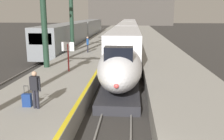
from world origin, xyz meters
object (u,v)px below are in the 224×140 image
Objects in this scene: regional_train_adjacent at (79,32)px; passenger_near_edge at (35,87)px; passenger_mid_platform at (88,43)px; departure_info_board at (68,51)px; highspeed_train_main at (127,34)px; rolling_suitcase at (27,100)px.

regional_train_adjacent is 31.67m from passenger_near_edge.
passenger_near_edge is 1.00× the size of passenger_mid_platform.
passenger_near_edge is 7.22m from departure_info_board.
departure_info_board is at bearing -99.69° from highspeed_train_main.
rolling_suitcase is at bearing 160.21° from passenger_near_edge.
departure_info_board is (0.13, 7.01, 1.20)m from rolling_suitcase.
passenger_mid_platform reaches higher than rolling_suitcase.
regional_train_adjacent is (-8.10, 1.78, 0.18)m from highspeed_train_main.
rolling_suitcase is (0.06, -15.95, -0.69)m from passenger_mid_platform.
passenger_near_edge is at bearing -19.79° from rolling_suitcase.
passenger_mid_platform is 1.72× the size of rolling_suitcase.
passenger_near_edge is at bearing -87.06° from departure_info_board.
passenger_mid_platform is (-0.56, 16.12, 0.00)m from passenger_near_edge.
passenger_mid_platform is at bearing -74.92° from regional_train_adjacent.
passenger_mid_platform is (4.10, -15.20, -0.09)m from regional_train_adjacent.
passenger_near_edge is at bearing -88.02° from passenger_mid_platform.
rolling_suitcase is (4.16, -31.14, -0.77)m from regional_train_adjacent.
regional_train_adjacent is at bearing 100.07° from departure_info_board.
departure_info_board is at bearing -79.93° from regional_train_adjacent.
rolling_suitcase is at bearing -82.40° from regional_train_adjacent.
rolling_suitcase is at bearing -91.03° from departure_info_board.
highspeed_train_main is 8.30m from regional_train_adjacent.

